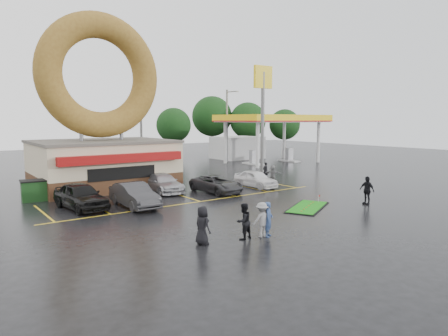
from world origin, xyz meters
TOP-DOWN VIEW (x-y plane):
  - ground at (0.00, 0.00)m, footprint 120.00×120.00m
  - donut_shop at (-3.00, 12.97)m, footprint 10.20×8.70m
  - gas_station at (20.00, 20.94)m, footprint 12.30×13.65m
  - shell_sign at (13.00, 12.00)m, footprint 2.20×0.36m
  - streetlight_mid at (4.00, 20.92)m, footprint 0.40×2.21m
  - streetlight_right at (16.00, 21.92)m, footprint 0.40×2.21m
  - tree_far_a at (26.00, 30.00)m, footprint 5.60×5.60m
  - tree_far_b at (32.00, 28.00)m, footprint 4.90×4.90m
  - tree_far_c at (22.00, 34.00)m, footprint 6.30×6.30m
  - tree_far_d at (14.00, 32.00)m, footprint 4.90×4.90m
  - car_black at (-6.93, 5.81)m, footprint 2.45×4.82m
  - car_dgrey at (-4.13, 4.41)m, footprint 1.61×4.49m
  - car_silver at (-0.29, 8.00)m, footprint 2.16×4.68m
  - car_grey at (2.75, 5.49)m, footprint 2.43×4.64m
  - car_white at (6.55, 5.52)m, footprint 1.75×4.02m
  - person_blue at (-1.75, -5.02)m, footprint 0.70×0.66m
  - person_blackjkt at (-2.93, -4.68)m, footprint 0.85×0.70m
  - person_hoodie at (-2.05, -4.91)m, footprint 1.12×0.75m
  - person_bystander at (-4.82, -4.22)m, footprint 0.63×0.87m
  - person_cameraman at (8.01, -3.49)m, footprint 0.49×1.07m
  - person_walker_near at (9.14, 6.29)m, footprint 1.08×1.47m
  - person_walker_far at (9.91, 8.09)m, footprint 0.57×0.38m
  - dumpster at (-8.54, 10.07)m, footprint 1.91×1.37m
  - putting_green at (4.25, -1.99)m, footprint 4.41×3.44m

SIDE VIEW (x-z plane):
  - ground at x=0.00m, z-range 0.00..0.00m
  - putting_green at x=4.25m, z-range -0.22..0.29m
  - car_grey at x=2.75m, z-range 0.00..1.25m
  - dumpster at x=-8.54m, z-range 0.00..1.30m
  - car_silver at x=-0.29m, z-range 0.00..1.32m
  - car_white at x=6.55m, z-range 0.00..1.35m
  - car_dgrey at x=-4.13m, z-range 0.00..1.48m
  - person_walker_near at x=9.14m, z-range 0.00..1.53m
  - person_walker_far at x=9.91m, z-range 0.00..1.54m
  - car_black at x=-6.93m, z-range 0.00..1.57m
  - person_hoodie at x=-2.05m, z-range 0.00..1.60m
  - person_blue at x=-1.75m, z-range 0.00..1.60m
  - person_blackjkt at x=-2.93m, z-range 0.00..1.63m
  - person_bystander at x=-4.82m, z-range 0.00..1.65m
  - person_cameraman at x=8.01m, z-range 0.00..1.79m
  - gas_station at x=20.00m, z-range 0.75..6.65m
  - donut_shop at x=-3.00m, z-range -2.29..11.21m
  - tree_far_b at x=32.00m, z-range 1.03..8.03m
  - tree_far_d at x=14.00m, z-range 1.03..8.03m
  - streetlight_mid at x=4.00m, z-range 0.28..9.28m
  - streetlight_right at x=16.00m, z-range 0.28..9.28m
  - tree_far_a at x=26.00m, z-range 1.18..9.18m
  - tree_far_c at x=22.00m, z-range 1.34..10.34m
  - shell_sign at x=13.00m, z-range 2.08..12.68m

